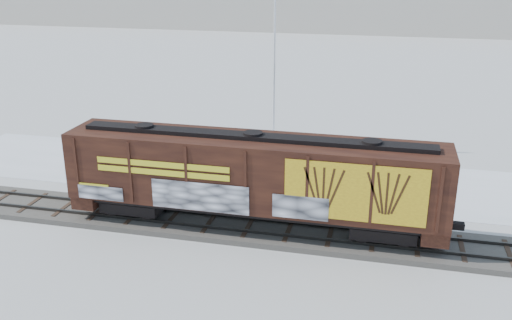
% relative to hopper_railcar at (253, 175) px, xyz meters
% --- Properties ---
extents(ground, '(500.00, 500.00, 0.00)m').
position_rel_hopper_railcar_xyz_m(ground, '(-2.23, 0.01, -2.97)').
color(ground, white).
rests_on(ground, ground).
extents(rail_track, '(50.00, 3.40, 0.43)m').
position_rel_hopper_railcar_xyz_m(rail_track, '(-2.23, 0.01, -2.83)').
color(rail_track, '#59544C').
rests_on(rail_track, ground).
extents(parking_strip, '(40.00, 8.00, 0.03)m').
position_rel_hopper_railcar_xyz_m(parking_strip, '(-2.23, 7.51, -2.96)').
color(parking_strip, white).
rests_on(parking_strip, ground).
extents(hopper_railcar, '(18.10, 3.06, 4.57)m').
position_rel_hopper_railcar_xyz_m(hopper_railcar, '(0.00, 0.00, 0.00)').
color(hopper_railcar, black).
rests_on(hopper_railcar, rail_track).
extents(flagpole, '(2.30, 0.90, 11.85)m').
position_rel_hopper_railcar_xyz_m(flagpole, '(-1.42, 12.32, 1.43)').
color(flagpole, silver).
rests_on(flagpole, ground).
extents(car_silver, '(5.29, 3.66, 1.67)m').
position_rel_hopper_railcar_xyz_m(car_silver, '(-10.98, 5.61, -2.11)').
color(car_silver, '#B2B3B9').
rests_on(car_silver, parking_strip).
extents(car_white, '(5.31, 3.55, 1.65)m').
position_rel_hopper_railcar_xyz_m(car_white, '(-3.00, 7.57, -2.12)').
color(car_white, silver).
rests_on(car_white, parking_strip).
extents(car_dark, '(4.73, 2.36, 1.32)m').
position_rel_hopper_railcar_xyz_m(car_dark, '(1.95, 6.26, -2.28)').
color(car_dark, black).
rests_on(car_dark, parking_strip).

